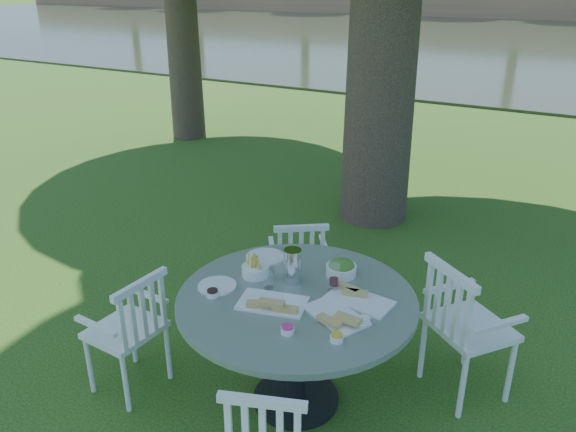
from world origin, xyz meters
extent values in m
plane|color=#1B400D|center=(0.00, 0.00, 0.00)|extent=(140.00, 140.00, 0.00)
cylinder|color=black|center=(0.59, -0.74, 0.02)|extent=(0.56, 0.56, 0.04)
cylinder|color=black|center=(0.59, -0.74, 0.40)|extent=(0.12, 0.12, 0.71)
cylinder|color=slate|center=(0.59, -0.74, 0.77)|extent=(1.46, 1.46, 0.04)
cylinder|color=white|center=(1.79, -0.07, 0.24)|extent=(0.04, 0.04, 0.47)
cylinder|color=white|center=(1.46, 0.19, 0.24)|extent=(0.04, 0.04, 0.47)
cylinder|color=white|center=(1.56, -0.37, 0.24)|extent=(0.04, 0.04, 0.47)
cylinder|color=white|center=(1.23, -0.11, 0.24)|extent=(0.04, 0.04, 0.47)
cube|color=white|center=(1.51, -0.09, 0.49)|extent=(0.65, 0.65, 0.04)
cube|color=white|center=(1.38, -0.25, 0.72)|extent=(0.41, 0.33, 0.48)
cylinder|color=white|center=(0.12, 0.50, 0.21)|extent=(0.03, 0.03, 0.41)
cylinder|color=white|center=(-0.18, 0.29, 0.21)|extent=(0.03, 0.03, 0.41)
cylinder|color=white|center=(0.31, 0.23, 0.21)|extent=(0.03, 0.03, 0.41)
cylinder|color=white|center=(0.01, 0.02, 0.21)|extent=(0.03, 0.03, 0.41)
cube|color=white|center=(0.06, 0.26, 0.43)|extent=(0.57, 0.56, 0.04)
cube|color=white|center=(0.17, 0.11, 0.63)|extent=(0.37, 0.27, 0.42)
cylinder|color=white|center=(-0.62, -0.95, 0.21)|extent=(0.03, 0.03, 0.43)
cylinder|color=white|center=(-0.64, -1.33, 0.21)|extent=(0.03, 0.03, 0.43)
cylinder|color=white|center=(-0.28, -0.97, 0.21)|extent=(0.03, 0.03, 0.43)
cylinder|color=white|center=(-0.30, -1.35, 0.21)|extent=(0.03, 0.03, 0.43)
cube|color=white|center=(-0.46, -1.15, 0.45)|extent=(0.42, 0.46, 0.04)
cube|color=white|center=(-0.27, -1.16, 0.65)|extent=(0.06, 0.44, 0.44)
cube|color=white|center=(0.51, -0.89, 0.80)|extent=(0.44, 0.33, 0.01)
cube|color=white|center=(0.89, -0.82, 0.80)|extent=(0.43, 0.35, 0.01)
cube|color=white|center=(0.94, -0.61, 0.80)|extent=(0.41, 0.26, 0.02)
cylinder|color=white|center=(0.10, -0.88, 0.80)|extent=(0.24, 0.24, 0.01)
cylinder|color=white|center=(0.16, -0.40, 0.80)|extent=(0.27, 0.27, 0.01)
cylinder|color=white|center=(0.23, -0.64, 0.83)|extent=(0.18, 0.18, 0.07)
cylinder|color=white|center=(0.71, -0.36, 0.83)|extent=(0.20, 0.20, 0.07)
cylinder|color=silver|center=(0.48, -0.60, 0.91)|extent=(0.11, 0.11, 0.23)
cylinder|color=white|center=(0.76, -0.57, 0.89)|extent=(0.07, 0.07, 0.18)
cylinder|color=white|center=(0.40, -0.60, 0.85)|extent=(0.07, 0.07, 0.12)
cylinder|color=white|center=(0.39, -0.74, 0.84)|extent=(0.06, 0.06, 0.10)
cylinder|color=white|center=(0.73, -1.10, 0.81)|extent=(0.08, 0.08, 0.03)
cylinder|color=white|center=(0.99, -1.03, 0.81)|extent=(0.07, 0.07, 0.03)
cylinder|color=white|center=(1.06, -0.81, 0.81)|extent=(0.07, 0.07, 0.03)
cylinder|color=white|center=(0.14, -0.99, 0.81)|extent=(0.08, 0.08, 0.03)
cube|color=#2C331E|center=(0.00, 23.00, 0.00)|extent=(100.00, 28.00, 0.12)
camera|label=1|loc=(1.98, -3.32, 2.57)|focal=35.00mm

